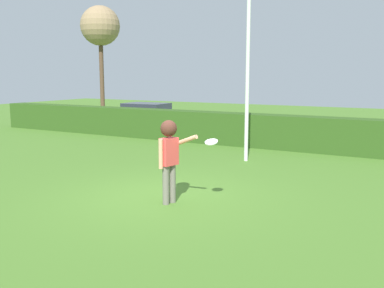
{
  "coord_description": "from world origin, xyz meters",
  "views": [
    {
      "loc": [
        5.2,
        -8.0,
        2.74
      ],
      "look_at": [
        0.37,
        0.66,
        1.15
      ],
      "focal_mm": 40.84,
      "sensor_mm": 36.0,
      "label": 1
    }
  ],
  "objects_px": {
    "bare_elm_tree": "(100,27)",
    "frisbee": "(211,142)",
    "person": "(169,150)",
    "lamppost": "(248,38)",
    "parked_car_silver": "(146,114)"
  },
  "relations": [
    {
      "from": "person",
      "to": "bare_elm_tree",
      "type": "height_order",
      "value": "bare_elm_tree"
    },
    {
      "from": "parked_car_silver",
      "to": "frisbee",
      "type": "bearing_deg",
      "value": -49.55
    },
    {
      "from": "bare_elm_tree",
      "to": "frisbee",
      "type": "bearing_deg",
      "value": -43.61
    },
    {
      "from": "parked_car_silver",
      "to": "bare_elm_tree",
      "type": "distance_m",
      "value": 9.4
    },
    {
      "from": "person",
      "to": "parked_car_silver",
      "type": "bearing_deg",
      "value": 127.08
    },
    {
      "from": "bare_elm_tree",
      "to": "lamppost",
      "type": "bearing_deg",
      "value": -34.86
    },
    {
      "from": "person",
      "to": "lamppost",
      "type": "relative_size",
      "value": 0.26
    },
    {
      "from": "parked_car_silver",
      "to": "bare_elm_tree",
      "type": "bearing_deg",
      "value": 147.2
    },
    {
      "from": "person",
      "to": "bare_elm_tree",
      "type": "xyz_separation_m",
      "value": [
        -14.99,
        15.35,
        4.69
      ]
    },
    {
      "from": "person",
      "to": "frisbee",
      "type": "height_order",
      "value": "person"
    },
    {
      "from": "person",
      "to": "parked_car_silver",
      "type": "relative_size",
      "value": 0.42
    },
    {
      "from": "person",
      "to": "lamppost",
      "type": "height_order",
      "value": "lamppost"
    },
    {
      "from": "person",
      "to": "parked_car_silver",
      "type": "height_order",
      "value": "person"
    },
    {
      "from": "lamppost",
      "to": "bare_elm_tree",
      "type": "bearing_deg",
      "value": 145.14
    },
    {
      "from": "frisbee",
      "to": "bare_elm_tree",
      "type": "bearing_deg",
      "value": 136.39
    }
  ]
}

